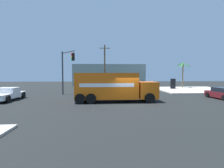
{
  "coord_description": "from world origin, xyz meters",
  "views": [
    {
      "loc": [
        -2.74,
        -17.19,
        2.9
      ],
      "look_at": [
        -1.58,
        1.26,
        1.83
      ],
      "focal_mm": 28.69,
      "sensor_mm": 36.0,
      "label": 1
    }
  ],
  "objects_px": {
    "pickup_white": "(7,94)",
    "palm_tree_far": "(183,70)",
    "vending_machine_red": "(173,84)",
    "utility_pole": "(105,65)",
    "traffic_light_primary": "(66,66)",
    "delivery_truck": "(113,87)",
    "sedan_maroon": "(223,93)"
  },
  "relations": [
    {
      "from": "traffic_light_primary",
      "to": "palm_tree_far",
      "type": "xyz_separation_m",
      "value": [
        21.1,
        10.63,
        -0.33
      ]
    },
    {
      "from": "vending_machine_red",
      "to": "utility_pole",
      "type": "bearing_deg",
      "value": 152.71
    },
    {
      "from": "delivery_truck",
      "to": "pickup_white",
      "type": "xyz_separation_m",
      "value": [
        -11.45,
        1.64,
        -0.82
      ]
    },
    {
      "from": "traffic_light_primary",
      "to": "vending_machine_red",
      "type": "bearing_deg",
      "value": 23.59
    },
    {
      "from": "vending_machine_red",
      "to": "palm_tree_far",
      "type": "height_order",
      "value": "palm_tree_far"
    },
    {
      "from": "traffic_light_primary",
      "to": "utility_pole",
      "type": "xyz_separation_m",
      "value": [
        5.51,
        14.28,
        0.78
      ]
    },
    {
      "from": "sedan_maroon",
      "to": "vending_machine_red",
      "type": "xyz_separation_m",
      "value": [
        -0.73,
        12.58,
        0.44
      ]
    },
    {
      "from": "sedan_maroon",
      "to": "delivery_truck",
      "type": "bearing_deg",
      "value": -174.53
    },
    {
      "from": "traffic_light_primary",
      "to": "sedan_maroon",
      "type": "distance_m",
      "value": 19.57
    },
    {
      "from": "traffic_light_primary",
      "to": "sedan_maroon",
      "type": "xyz_separation_m",
      "value": [
        18.71,
        -4.73,
        -3.26
      ]
    },
    {
      "from": "delivery_truck",
      "to": "pickup_white",
      "type": "distance_m",
      "value": 11.59
    },
    {
      "from": "sedan_maroon",
      "to": "palm_tree_far",
      "type": "distance_m",
      "value": 15.81
    },
    {
      "from": "utility_pole",
      "to": "palm_tree_far",
      "type": "bearing_deg",
      "value": -13.18
    },
    {
      "from": "pickup_white",
      "to": "vending_machine_red",
      "type": "bearing_deg",
      "value": 27.35
    },
    {
      "from": "vending_machine_red",
      "to": "delivery_truck",
      "type": "bearing_deg",
      "value": -131.16
    },
    {
      "from": "delivery_truck",
      "to": "palm_tree_far",
      "type": "bearing_deg",
      "value": 47.51
    },
    {
      "from": "pickup_white",
      "to": "vending_machine_red",
      "type": "distance_m",
      "value": 26.47
    },
    {
      "from": "traffic_light_primary",
      "to": "pickup_white",
      "type": "distance_m",
      "value": 7.69
    },
    {
      "from": "utility_pole",
      "to": "vending_machine_red",
      "type": "bearing_deg",
      "value": -27.29
    },
    {
      "from": "pickup_white",
      "to": "palm_tree_far",
      "type": "xyz_separation_m",
      "value": [
        26.63,
        14.94,
        2.82
      ]
    },
    {
      "from": "traffic_light_primary",
      "to": "vending_machine_red",
      "type": "height_order",
      "value": "traffic_light_primary"
    },
    {
      "from": "sedan_maroon",
      "to": "pickup_white",
      "type": "bearing_deg",
      "value": 179.02
    },
    {
      "from": "sedan_maroon",
      "to": "utility_pole",
      "type": "bearing_deg",
      "value": 124.78
    },
    {
      "from": "vending_machine_red",
      "to": "pickup_white",
      "type": "bearing_deg",
      "value": -152.65
    },
    {
      "from": "traffic_light_primary",
      "to": "utility_pole",
      "type": "distance_m",
      "value": 15.33
    },
    {
      "from": "vending_machine_red",
      "to": "utility_pole",
      "type": "xyz_separation_m",
      "value": [
        -12.47,
        6.43,
        3.6
      ]
    },
    {
      "from": "traffic_light_primary",
      "to": "sedan_maroon",
      "type": "relative_size",
      "value": 1.37
    },
    {
      "from": "traffic_light_primary",
      "to": "delivery_truck",
      "type": "bearing_deg",
      "value": -45.19
    },
    {
      "from": "vending_machine_red",
      "to": "palm_tree_far",
      "type": "relative_size",
      "value": 0.37
    },
    {
      "from": "sedan_maroon",
      "to": "traffic_light_primary",
      "type": "bearing_deg",
      "value": 165.82
    },
    {
      "from": "delivery_truck",
      "to": "sedan_maroon",
      "type": "relative_size",
      "value": 1.93
    },
    {
      "from": "traffic_light_primary",
      "to": "vending_machine_red",
      "type": "distance_m",
      "value": 19.82
    }
  ]
}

